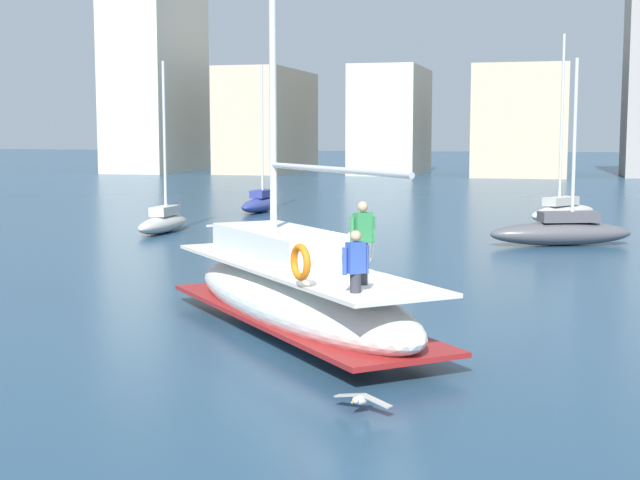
{
  "coord_description": "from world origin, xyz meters",
  "views": [
    {
      "loc": [
        3.9,
        -18.11,
        4.32
      ],
      "look_at": [
        -1.58,
        2.82,
        1.8
      ],
      "focal_mm": 51.77,
      "sensor_mm": 36.0,
      "label": 1
    }
  ],
  "objects_px": {
    "moored_catamaran": "(562,231)",
    "moored_cutter_left": "(563,210)",
    "moored_sloop_far": "(261,202)",
    "main_sailboat": "(295,290)",
    "seagull": "(362,399)",
    "moored_sloop_near": "(163,221)"
  },
  "relations": [
    {
      "from": "moored_catamaran",
      "to": "moored_cutter_left",
      "type": "bearing_deg",
      "value": 89.72
    },
    {
      "from": "moored_sloop_far",
      "to": "moored_catamaran",
      "type": "relative_size",
      "value": 1.12
    },
    {
      "from": "main_sailboat",
      "to": "moored_cutter_left",
      "type": "height_order",
      "value": "main_sailboat"
    },
    {
      "from": "main_sailboat",
      "to": "moored_cutter_left",
      "type": "xyz_separation_m",
      "value": [
        5.67,
        27.29,
        -0.33
      ]
    },
    {
      "from": "main_sailboat",
      "to": "seagull",
      "type": "height_order",
      "value": "main_sailboat"
    },
    {
      "from": "main_sailboat",
      "to": "moored_sloop_near",
      "type": "relative_size",
      "value": 1.95
    },
    {
      "from": "main_sailboat",
      "to": "seagull",
      "type": "xyz_separation_m",
      "value": [
        2.65,
        -5.41,
        -0.69
      ]
    },
    {
      "from": "moored_sloop_near",
      "to": "main_sailboat",
      "type": "bearing_deg",
      "value": -57.98
    },
    {
      "from": "moored_sloop_far",
      "to": "seagull",
      "type": "height_order",
      "value": "moored_sloop_far"
    },
    {
      "from": "main_sailboat",
      "to": "moored_catamaran",
      "type": "height_order",
      "value": "main_sailboat"
    },
    {
      "from": "moored_catamaran",
      "to": "moored_cutter_left",
      "type": "distance_m",
      "value": 9.75
    },
    {
      "from": "moored_sloop_far",
      "to": "moored_cutter_left",
      "type": "xyz_separation_m",
      "value": [
        16.06,
        -1.68,
        0.03
      ]
    },
    {
      "from": "moored_sloop_near",
      "to": "seagull",
      "type": "distance_m",
      "value": 27.06
    },
    {
      "from": "moored_catamaran",
      "to": "moored_cutter_left",
      "type": "relative_size",
      "value": 0.79
    },
    {
      "from": "moored_sloop_near",
      "to": "moored_catamaran",
      "type": "bearing_deg",
      "value": -1.07
    },
    {
      "from": "moored_cutter_left",
      "to": "moored_sloop_far",
      "type": "bearing_deg",
      "value": 174.03
    },
    {
      "from": "moored_sloop_far",
      "to": "moored_catamaran",
      "type": "bearing_deg",
      "value": -35.51
    },
    {
      "from": "moored_sloop_far",
      "to": "moored_cutter_left",
      "type": "distance_m",
      "value": 16.15
    },
    {
      "from": "main_sailboat",
      "to": "moored_catamaran",
      "type": "xyz_separation_m",
      "value": [
        5.62,
        17.54,
        -0.34
      ]
    },
    {
      "from": "moored_sloop_far",
      "to": "moored_cutter_left",
      "type": "relative_size",
      "value": 0.89
    },
    {
      "from": "main_sailboat",
      "to": "moored_sloop_far",
      "type": "height_order",
      "value": "main_sailboat"
    },
    {
      "from": "moored_sloop_far",
      "to": "seagull",
      "type": "distance_m",
      "value": 36.77
    }
  ]
}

